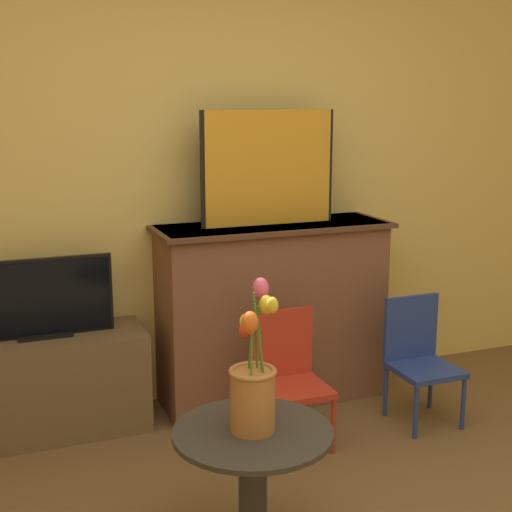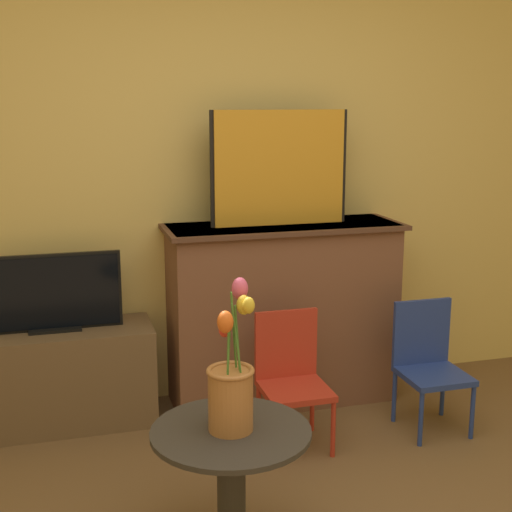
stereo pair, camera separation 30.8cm
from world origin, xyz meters
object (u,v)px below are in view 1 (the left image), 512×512
object	(u,v)px
painting	(269,168)
chair_blue	(419,354)
tv_monitor	(43,299)
chair_red	(289,372)
vase_tulips	(253,386)

from	to	relation	value
painting	chair_blue	bearing A→B (deg)	-39.81
tv_monitor	chair_red	world-z (taller)	tv_monitor
chair_red	tv_monitor	bearing A→B (deg)	154.84
tv_monitor	chair_red	distance (m)	1.29
chair_red	chair_blue	world-z (taller)	same
chair_red	painting	bearing A→B (deg)	79.19
chair_blue	vase_tulips	size ratio (longest dim) A/B	1.20
chair_red	vase_tulips	xyz separation A→B (m)	(-0.51, -0.83, 0.33)
painting	vase_tulips	distance (m)	1.62
tv_monitor	vase_tulips	distance (m)	1.49
tv_monitor	chair_blue	size ratio (longest dim) A/B	1.04
painting	tv_monitor	xyz separation A→B (m)	(-1.22, -0.00, -0.62)
painting	tv_monitor	size ratio (longest dim) A/B	1.11
chair_blue	vase_tulips	xyz separation A→B (m)	(-1.27, -0.81, 0.33)
painting	tv_monitor	distance (m)	1.37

